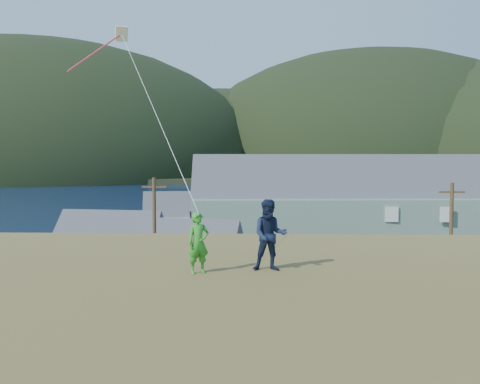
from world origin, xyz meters
The scene contains 15 objects.
ground centered at (0.00, 0.00, 0.00)m, with size 900.00×900.00×0.00m, color #0A1638.
grass_strip centered at (0.00, -2.00, 0.05)m, with size 110.00×8.00×0.10m, color #4C3D19.
waterfront_lot centered at (0.00, 17.00, 0.06)m, with size 72.00×36.00×0.12m, color #28282B.
wharf centered at (-6.00, 40.00, 0.45)m, with size 26.00×14.00×0.90m, color gray.
far_shore centered at (0.00, 330.00, 1.00)m, with size 900.00×320.00×2.00m, color black.
far_hills centered at (35.59, 279.38, 2.00)m, with size 760.00×265.00×143.00m.
lodge centered at (14.81, 21.82, 4.86)m, with size 36.47×12.04×12.65m.
shed_palegreen_near centered at (-9.53, 12.64, 2.51)m, with size 9.86×6.93×6.65m.
shed_white centered at (-2.04, 7.18, 2.51)m, with size 9.03×6.82×6.52m.
shed_palegreen_far centered at (-3.98, 27.82, 2.90)m, with size 12.22×8.24×7.61m.
utility_poles centered at (-0.77, 1.50, 4.34)m, with size 31.24×0.24×8.72m.
parked_cars centered at (-9.45, 21.73, 0.88)m, with size 20.27×12.18×1.58m.
kite_flyer_green centered at (2.00, -19.57, 7.97)m, with size 0.56×0.37×1.53m, color green.
kite_flyer_navy centered at (3.80, -19.17, 8.12)m, with size 0.89×0.70×1.84m, color #141E39.
kite_rig centered at (-1.74, -12.68, 14.56)m, with size 2.49×3.89×10.13m.
Camera 1 is at (3.50, -32.80, 10.09)m, focal length 40.00 mm.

